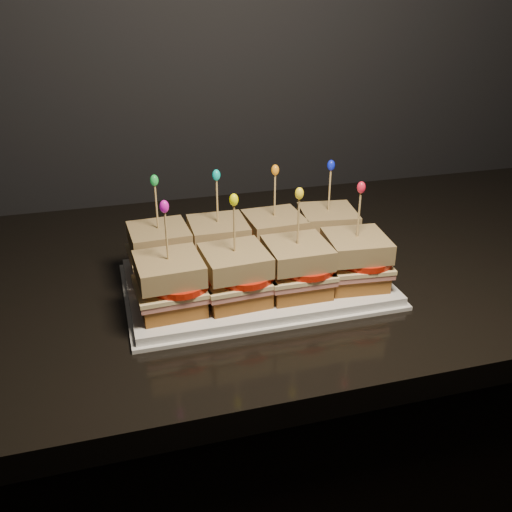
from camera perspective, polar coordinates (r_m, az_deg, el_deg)
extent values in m
cube|color=black|center=(1.22, -17.91, -22.61)|extent=(2.50, 0.66, 0.85)
cube|color=black|center=(0.95, -21.54, -4.26)|extent=(2.54, 0.70, 0.04)
cube|color=white|center=(0.88, 0.00, -2.70)|extent=(0.39, 0.24, 0.02)
cube|color=white|center=(0.88, 0.00, -3.04)|extent=(0.40, 0.25, 0.01)
cube|color=brown|center=(0.89, -9.45, -1.02)|extent=(0.09, 0.09, 0.02)
cube|color=#C16D61|center=(0.89, -9.52, -0.11)|extent=(0.10, 0.09, 0.01)
cube|color=beige|center=(0.88, -9.55, 0.29)|extent=(0.10, 0.10, 0.01)
cylinder|color=red|center=(0.88, -8.76, 0.66)|extent=(0.08, 0.08, 0.01)
cube|color=brown|center=(0.87, -9.68, 1.87)|extent=(0.09, 0.09, 0.03)
cylinder|color=tan|center=(0.86, -9.90, 4.61)|extent=(0.00, 0.00, 0.09)
ellipsoid|color=green|center=(0.84, -10.13, 7.46)|extent=(0.01, 0.01, 0.02)
cube|color=brown|center=(0.91, -3.72, -0.32)|extent=(0.09, 0.09, 0.02)
cube|color=#C16D61|center=(0.90, -3.75, 0.58)|extent=(0.09, 0.09, 0.01)
cube|color=beige|center=(0.90, -3.76, 0.98)|extent=(0.10, 0.09, 0.01)
cylinder|color=red|center=(0.89, -2.94, 1.35)|extent=(0.08, 0.08, 0.01)
cube|color=brown|center=(0.89, -3.81, 2.55)|extent=(0.09, 0.09, 0.03)
cylinder|color=tan|center=(0.87, -3.90, 5.26)|extent=(0.00, 0.00, 0.09)
ellipsoid|color=#08BBB4|center=(0.85, -3.99, 8.08)|extent=(0.01, 0.01, 0.02)
cube|color=brown|center=(0.93, 1.80, 0.35)|extent=(0.09, 0.09, 0.02)
cube|color=#C16D61|center=(0.92, 1.82, 1.24)|extent=(0.10, 0.09, 0.01)
cube|color=beige|center=(0.92, 1.82, 1.63)|extent=(0.10, 0.10, 0.01)
cylinder|color=red|center=(0.91, 2.66, 2.00)|extent=(0.08, 0.08, 0.01)
cube|color=brown|center=(0.91, 1.85, 3.17)|extent=(0.09, 0.09, 0.03)
cylinder|color=tan|center=(0.89, 1.89, 5.83)|extent=(0.00, 0.00, 0.09)
ellipsoid|color=orange|center=(0.88, 1.93, 8.59)|extent=(0.01, 0.01, 0.02)
cube|color=brown|center=(0.96, 7.04, 0.99)|extent=(0.10, 0.10, 0.02)
cube|color=#C16D61|center=(0.95, 7.09, 1.85)|extent=(0.10, 0.10, 0.01)
cube|color=beige|center=(0.95, 7.11, 2.24)|extent=(0.11, 0.10, 0.01)
cylinder|color=red|center=(0.94, 7.95, 2.59)|extent=(0.08, 0.08, 0.01)
cube|color=brown|center=(0.94, 7.20, 3.73)|extent=(0.10, 0.10, 0.03)
cylinder|color=tan|center=(0.92, 7.36, 6.31)|extent=(0.00, 0.00, 0.09)
ellipsoid|color=#0F1DDD|center=(0.91, 7.52, 8.99)|extent=(0.01, 0.01, 0.02)
cube|color=brown|center=(0.80, -8.46, -4.45)|extent=(0.09, 0.09, 0.02)
cube|color=#C16D61|center=(0.79, -8.54, -3.46)|extent=(0.10, 0.09, 0.01)
cube|color=beige|center=(0.79, -8.57, -3.02)|extent=(0.10, 0.10, 0.01)
cylinder|color=red|center=(0.78, -7.67, -2.63)|extent=(0.08, 0.08, 0.01)
cube|color=brown|center=(0.77, -8.70, -1.29)|extent=(0.09, 0.09, 0.03)
cylinder|color=tan|center=(0.76, -8.92, 1.73)|extent=(0.00, 0.00, 0.09)
ellipsoid|color=#D011AD|center=(0.74, -9.16, 4.91)|extent=(0.01, 0.01, 0.02)
cube|color=brown|center=(0.81, -2.06, -3.61)|extent=(0.09, 0.09, 0.02)
cube|color=#C16D61|center=(0.80, -2.08, -2.63)|extent=(0.10, 0.10, 0.01)
cube|color=beige|center=(0.80, -2.09, -2.19)|extent=(0.10, 0.10, 0.01)
cylinder|color=red|center=(0.79, -1.15, -1.80)|extent=(0.08, 0.08, 0.01)
cube|color=brown|center=(0.79, -2.12, -0.48)|extent=(0.09, 0.09, 0.03)
cylinder|color=tan|center=(0.77, -2.17, 2.50)|extent=(0.00, 0.00, 0.09)
ellipsoid|color=#F7F904|center=(0.75, -2.23, 5.65)|extent=(0.01, 0.01, 0.02)
cube|color=brown|center=(0.83, 4.04, -2.77)|extent=(0.08, 0.08, 0.02)
cube|color=#C16D61|center=(0.83, 4.08, -1.81)|extent=(0.09, 0.09, 0.01)
cube|color=beige|center=(0.82, 4.09, -1.38)|extent=(0.09, 0.09, 0.01)
cylinder|color=red|center=(0.82, 5.04, -0.99)|extent=(0.08, 0.08, 0.01)
cube|color=brown|center=(0.81, 4.15, 0.30)|extent=(0.09, 0.09, 0.03)
cylinder|color=tan|center=(0.79, 4.25, 3.21)|extent=(0.00, 0.00, 0.09)
ellipsoid|color=yellow|center=(0.78, 4.36, 6.27)|extent=(0.01, 0.01, 0.02)
cube|color=brown|center=(0.87, 9.75, -1.95)|extent=(0.09, 0.09, 0.02)
cube|color=#C16D61|center=(0.86, 9.83, -1.02)|extent=(0.10, 0.10, 0.01)
cube|color=beige|center=(0.86, 9.86, -0.60)|extent=(0.10, 0.10, 0.01)
cylinder|color=red|center=(0.85, 10.80, -0.23)|extent=(0.08, 0.08, 0.01)
cube|color=brown|center=(0.85, 10.00, 1.02)|extent=(0.09, 0.09, 0.03)
cylinder|color=tan|center=(0.83, 10.23, 3.82)|extent=(0.00, 0.00, 0.09)
ellipsoid|color=red|center=(0.81, 10.48, 6.77)|extent=(0.01, 0.01, 0.02)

